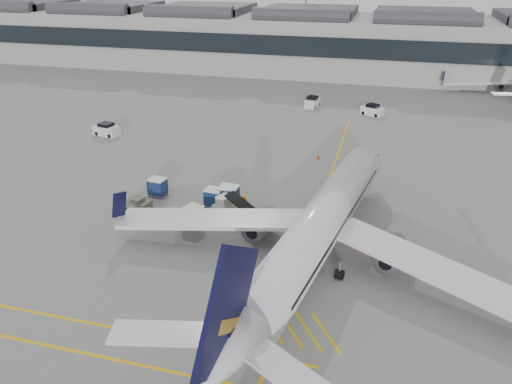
% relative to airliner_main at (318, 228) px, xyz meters
% --- Properties ---
extents(ground, '(220.00, 220.00, 0.00)m').
position_rel_airliner_main_xyz_m(ground, '(-11.10, -1.14, -2.83)').
color(ground, gray).
rests_on(ground, ground).
extents(terminal, '(200.00, 20.45, 12.40)m').
position_rel_airliner_main_xyz_m(terminal, '(-11.10, 70.79, 3.31)').
color(terminal, '#9E9E99').
rests_on(terminal, ground).
extents(apron_markings, '(0.25, 60.00, 0.01)m').
position_rel_airliner_main_xyz_m(apron_markings, '(-1.10, 8.86, -2.82)').
color(apron_markings, gold).
rests_on(apron_markings, ground).
extents(airliner_main, '(32.71, 36.01, 9.63)m').
position_rel_airliner_main_xyz_m(airliner_main, '(0.00, 0.00, 0.00)').
color(airliner_main, silver).
rests_on(airliner_main, ground).
extents(belt_loader, '(5.43, 3.42, 2.16)m').
position_rel_airliner_main_xyz_m(belt_loader, '(-8.33, 5.39, -2.20)').
color(belt_loader, silver).
rests_on(belt_loader, ground).
extents(baggage_cart_a, '(1.98, 1.82, 1.70)m').
position_rel_airliner_main_xyz_m(baggage_cart_a, '(-11.33, 2.97, -1.92)').
color(baggage_cart_a, gray).
rests_on(baggage_cart_a, ground).
extents(baggage_cart_b, '(1.92, 1.61, 1.97)m').
position_rel_airliner_main_xyz_m(baggage_cart_b, '(-9.48, 7.26, -1.78)').
color(baggage_cart_b, gray).
rests_on(baggage_cart_b, ground).
extents(baggage_cart_c, '(1.83, 1.56, 1.80)m').
position_rel_airliner_main_xyz_m(baggage_cart_c, '(-10.77, 6.71, -1.87)').
color(baggage_cart_c, gray).
rests_on(baggage_cart_c, ground).
extents(baggage_cart_d, '(1.85, 1.59, 1.80)m').
position_rel_airliner_main_xyz_m(baggage_cart_d, '(-16.91, 7.50, -1.86)').
color(baggage_cart_d, gray).
rests_on(baggage_cart_d, ground).
extents(ramp_agent_a, '(0.81, 0.83, 1.92)m').
position_rel_airliner_main_xyz_m(ramp_agent_a, '(-7.60, 5.99, -1.87)').
color(ramp_agent_a, orange).
rests_on(ramp_agent_a, ground).
extents(ramp_agent_b, '(0.96, 0.75, 1.96)m').
position_rel_airliner_main_xyz_m(ramp_agent_b, '(-4.42, 3.96, -1.85)').
color(ramp_agent_b, '#EC430C').
rests_on(ramp_agent_b, ground).
extents(pushback_tug, '(2.65, 1.90, 1.36)m').
position_rel_airliner_main_xyz_m(pushback_tug, '(-17.35, 4.02, -2.23)').
color(pushback_tug, '#535447').
rests_on(pushback_tug, ground).
extents(safety_cone_nose, '(0.41, 0.41, 0.57)m').
position_rel_airliner_main_xyz_m(safety_cone_nose, '(-3.14, 21.64, -2.54)').
color(safety_cone_nose, '#F24C0A').
rests_on(safety_cone_nose, ground).
extents(safety_cone_engine, '(0.37, 0.37, 0.51)m').
position_rel_airliner_main_xyz_m(safety_cone_engine, '(3.17, 2.25, -2.57)').
color(safety_cone_engine, '#F24C0A').
rests_on(safety_cone_engine, ground).
extents(service_van_left, '(3.54, 2.26, 1.69)m').
position_rel_airliner_main_xyz_m(service_van_left, '(-31.48, 22.77, -2.08)').
color(service_van_left, silver).
rests_on(service_van_left, ground).
extents(service_van_mid, '(2.12, 3.48, 1.68)m').
position_rel_airliner_main_xyz_m(service_van_mid, '(-7.44, 43.58, -2.08)').
color(service_van_mid, silver).
rests_on(service_van_mid, ground).
extents(service_van_right, '(3.59, 2.83, 1.65)m').
position_rel_airliner_main_xyz_m(service_van_right, '(1.91, 41.50, -2.09)').
color(service_van_right, silver).
rests_on(service_van_right, ground).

